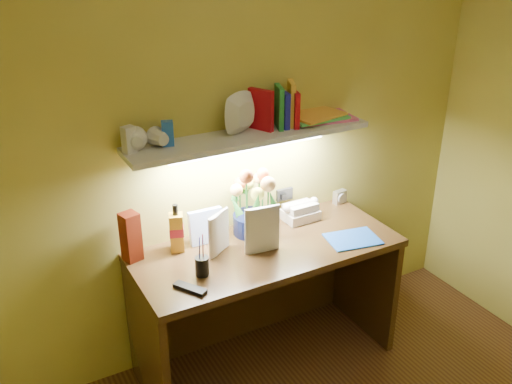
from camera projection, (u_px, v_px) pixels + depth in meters
desk at (266, 306)px, 3.12m from camera, size 1.40×0.60×0.75m
flower_bouquet at (253, 201)px, 3.03m from camera, size 0.31×0.31×0.38m
telephone at (300, 210)px, 3.22m from camera, size 0.19×0.15×0.12m
desk_clock at (340, 197)px, 3.42m from camera, size 0.09×0.05×0.08m
whisky_bottle at (176, 228)px, 2.88m from camera, size 0.09×0.09×0.26m
whisky_box at (131, 237)px, 2.80m from camera, size 0.10×0.10×0.25m
pen_cup at (202, 260)px, 2.69m from camera, size 0.09×0.09×0.16m
art_card at (206, 226)px, 2.98m from camera, size 0.18×0.04×0.18m
tv_remote at (190, 288)px, 2.60m from camera, size 0.12×0.16×0.02m
blue_folder at (353, 239)px, 3.03m from camera, size 0.30×0.24×0.01m
desk_book_a at (209, 240)px, 2.80m from camera, size 0.16×0.10×0.23m
desk_book_b at (245, 233)px, 2.84m from camera, size 0.19×0.05×0.25m
wall_shelf at (254, 128)px, 2.88m from camera, size 1.30×0.35×0.26m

